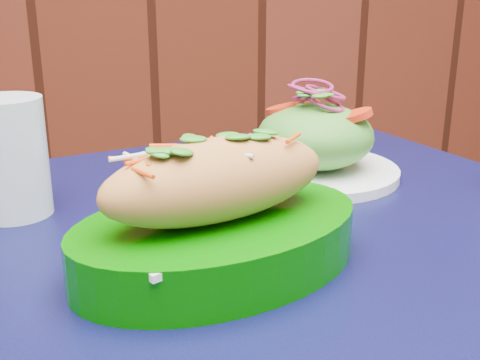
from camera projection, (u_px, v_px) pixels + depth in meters
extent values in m
cube|color=black|center=(263.00, 265.00, 0.56)|extent=(0.98, 0.98, 0.03)
cylinder|color=black|center=(327.00, 341.00, 1.10)|extent=(0.04, 0.04, 0.72)
cube|color=white|center=(218.00, 221.00, 0.51)|extent=(0.23, 0.19, 0.01)
ellipsoid|color=#DF8946|center=(218.00, 179.00, 0.50)|extent=(0.22, 0.15, 0.07)
cylinder|color=white|center=(314.00, 171.00, 0.76)|extent=(0.21, 0.21, 0.01)
ellipsoid|color=#4C992D|center=(315.00, 136.00, 0.75)|extent=(0.14, 0.14, 0.08)
cylinder|color=red|center=(355.00, 112.00, 0.72)|extent=(0.04, 0.04, 0.01)
cylinder|color=red|center=(283.00, 105.00, 0.75)|extent=(0.04, 0.04, 0.01)
cylinder|color=red|center=(305.00, 102.00, 0.77)|extent=(0.04, 0.04, 0.01)
torus|color=#8D1E51|center=(317.00, 100.00, 0.73)|extent=(0.05, 0.05, 0.00)
torus|color=#8D1E51|center=(317.00, 97.00, 0.73)|extent=(0.05, 0.05, 0.00)
torus|color=#8D1E51|center=(317.00, 94.00, 0.73)|extent=(0.05, 0.05, 0.00)
torus|color=#8D1E51|center=(317.00, 90.00, 0.73)|extent=(0.05, 0.05, 0.00)
torus|color=#8D1E51|center=(317.00, 87.00, 0.73)|extent=(0.05, 0.05, 0.00)
torus|color=#8D1E51|center=(317.00, 84.00, 0.73)|extent=(0.05, 0.05, 0.00)
cylinder|color=silver|center=(10.00, 157.00, 0.62)|extent=(0.08, 0.08, 0.12)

